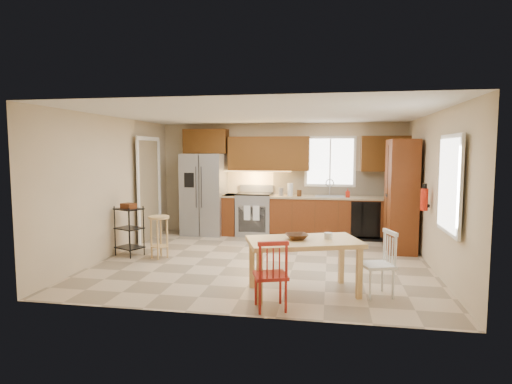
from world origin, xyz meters
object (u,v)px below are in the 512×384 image
Objects in this scene: fire_extinguisher at (424,199)px; table_bowl at (297,240)px; chair_red at (270,274)px; utility_cart at (129,231)px; range_stove at (254,215)px; table_jar at (328,237)px; soap_bottle at (348,193)px; dining_table at (303,267)px; pantry at (401,196)px; refrigerator at (204,194)px; chair_white at (377,264)px; bar_stool at (159,237)px.

table_bowl is (-1.93, -1.70, -0.38)m from fire_extinguisher.
chair_red is 3.59m from utility_cart.
fire_extinguisher is at bearing -32.62° from range_stove.
table_jar is 3.83m from utility_cart.
soap_bottle is 0.13× the size of dining_table.
range_stove is 3.19m from pantry.
refrigerator reaches higher than dining_table.
refrigerator is 1.24m from range_stove.
chair_red is (-1.04, -4.30, -0.57)m from soap_bottle.
dining_table is at bearing 0.03° from utility_cart.
soap_bottle is 1.31m from pantry.
pantry is at bearing 40.82° from chair_red.
chair_red is 1.48m from chair_white.
pantry reaches higher than bar_stool.
range_stove is 4.34m from chair_white.
chair_white is at bearing -3.70° from table_jar.
dining_table is at bearing -55.90° from refrigerator.
pantry is at bearing 39.34° from utility_cart.
utility_cart is (-2.88, 2.15, 0.02)m from chair_red.
pantry is 4.52m from bar_stool.
table_jar is (-1.32, -2.66, -0.31)m from pantry.
fire_extinguisher is at bearing -24.52° from refrigerator.
pantry is at bearing -12.62° from refrigerator.
pantry is 3.28m from dining_table.
table_bowl is (-0.78, -3.65, -0.28)m from soap_bottle.
table_bowl is at bearing -102.11° from soap_bottle.
table_bowl is (0.26, 0.65, 0.29)m from chair_red.
range_stove is 3.97m from dining_table.
pantry is 3.27m from table_bowl.
range_stove reaches higher than table_bowl.
table_jar is (-0.63, 0.04, 0.32)m from chair_white.
soap_bottle is at bearing 31.20° from bar_stool.
fire_extinguisher is 0.42× the size of chair_red.
chair_white is 0.95× the size of utility_cart.
pantry reaches higher than chair_red.
dining_table is (-1.84, -1.70, -0.75)m from fire_extinguisher.
table_jar is at bearing -96.00° from soap_bottle.
range_stove is 2.10m from soap_bottle.
pantry is 3.99m from chair_red.
range_stove reaches higher than chair_white.
utility_cart is (-3.92, -2.15, -0.55)m from soap_bottle.
range_stove reaches higher than table_jar.
refrigerator is at bearing 83.78° from bar_stool.
range_stove is 3.13× the size of table_bowl.
pantry reaches higher than table_bowl.
refrigerator reaches higher than fire_extinguisher.
utility_cart reaches higher than table_bowl.
pantry is (2.98, -0.99, 0.59)m from range_stove.
soap_bottle is at bearing 60.45° from dining_table.
fire_extinguisher is 2.60m from table_bowl.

